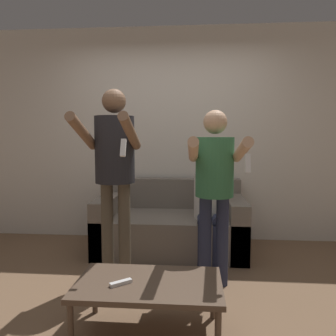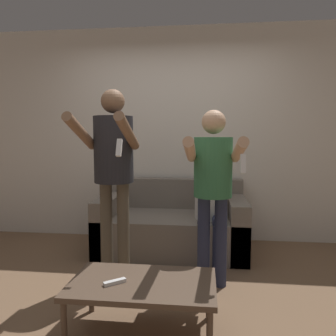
# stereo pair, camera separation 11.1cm
# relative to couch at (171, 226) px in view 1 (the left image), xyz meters

# --- Properties ---
(ground_plane) EXTENTS (14.00, 14.00, 0.00)m
(ground_plane) POSITION_rel_couch_xyz_m (-0.03, -1.17, -0.28)
(ground_plane) COLOR brown
(wall_back) EXTENTS (6.40, 0.06, 2.70)m
(wall_back) POSITION_rel_couch_xyz_m (-0.03, 0.49, 1.07)
(wall_back) COLOR silver
(wall_back) RESTS_ON ground_plane
(couch) EXTENTS (1.67, 0.91, 0.80)m
(couch) POSITION_rel_couch_xyz_m (0.00, 0.00, 0.00)
(couch) COLOR slate
(couch) RESTS_ON ground_plane
(person_standing_left) EXTENTS (0.47, 0.75, 1.75)m
(person_standing_left) POSITION_rel_couch_xyz_m (-0.44, -0.90, 0.83)
(person_standing_left) COLOR brown
(person_standing_left) RESTS_ON ground_plane
(person_standing_right) EXTENTS (0.45, 0.80, 1.56)m
(person_standing_right) POSITION_rel_couch_xyz_m (0.44, -0.91, 0.70)
(person_standing_right) COLOR #282D47
(person_standing_right) RESTS_ON ground_plane
(person_seated) EXTENTS (0.33, 0.54, 1.16)m
(person_seated) POSITION_rel_couch_xyz_m (0.43, -0.21, 0.36)
(person_seated) COLOR #282D47
(person_seated) RESTS_ON ground_plane
(coffee_table) EXTENTS (0.97, 0.56, 0.37)m
(coffee_table) POSITION_rel_couch_xyz_m (-0.03, -1.67, 0.06)
(coffee_table) COLOR brown
(coffee_table) RESTS_ON ground_plane
(remote_on_table) EXTENTS (0.14, 0.12, 0.02)m
(remote_on_table) POSITION_rel_couch_xyz_m (-0.21, -1.73, 0.11)
(remote_on_table) COLOR white
(remote_on_table) RESTS_ON coffee_table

